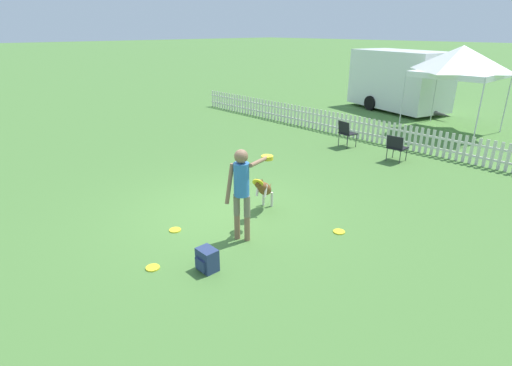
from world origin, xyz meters
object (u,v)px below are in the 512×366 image
leaping_dog (264,188)px  frisbee_near_dog (339,232)px  handler_person (243,183)px  backpack_on_grass (207,260)px  frisbee_near_handler (153,268)px  folding_chair_blue_left (346,132)px  equipment_trailer (399,80)px  canopy_tent_main (461,61)px  frisbee_midfield (175,230)px  folding_chair_green_right (396,146)px

leaping_dog → frisbee_near_dog: (1.70, 0.41, -0.52)m
handler_person → backpack_on_grass: size_ratio=4.56×
frisbee_near_handler → folding_chair_blue_left: 8.63m
backpack_on_grass → leaping_dog: bearing=114.1°
frisbee_near_handler → equipment_trailer: (-4.26, 15.51, 1.43)m
frisbee_near_dog → canopy_tent_main: bearing=101.6°
frisbee_near_handler → frisbee_midfield: (-0.89, 0.99, 0.00)m
frisbee_near_dog → frisbee_midfield: bearing=-134.1°
folding_chair_green_right → canopy_tent_main: 5.35m
leaping_dog → canopy_tent_main: canopy_tent_main is taller
folding_chair_green_right → frisbee_near_dog: bearing=104.6°
backpack_on_grass → folding_chair_blue_left: 8.19m
frisbee_near_dog → canopy_tent_main: canopy_tent_main is taller
leaping_dog → frisbee_near_dog: size_ratio=4.33×
frisbee_midfield → equipment_trailer: 14.97m
handler_person → folding_chair_green_right: handler_person is taller
frisbee_near_handler → frisbee_near_dog: 3.56m
canopy_tent_main → backpack_on_grass: bearing=-84.0°
frisbee_near_dog → leaping_dog: bearing=-166.3°
canopy_tent_main → frisbee_near_dog: bearing=-78.4°
handler_person → frisbee_near_handler: (-0.26, -1.78, -1.10)m
equipment_trailer → canopy_tent_main: bearing=-19.0°
canopy_tent_main → equipment_trailer: canopy_tent_main is taller
frisbee_midfield → folding_chair_green_right: bearing=84.4°
folding_chair_green_right → canopy_tent_main: canopy_tent_main is taller
leaping_dog → frisbee_midfield: 2.04m
handler_person → backpack_on_grass: (0.39, -1.14, -0.92)m
frisbee_near_handler → handler_person: bearing=81.8°
canopy_tent_main → folding_chair_green_right: bearing=-84.7°
frisbee_near_handler → equipment_trailer: 16.15m
handler_person → equipment_trailer: size_ratio=0.32×
frisbee_near_dog → folding_chair_blue_left: 6.14m
frisbee_near_handler → equipment_trailer: equipment_trailer is taller
frisbee_midfield → folding_chair_green_right: size_ratio=0.29×
frisbee_near_dog → folding_chair_blue_left: folding_chair_blue_left is taller
handler_person → canopy_tent_main: 11.40m
folding_chair_blue_left → canopy_tent_main: 5.33m
frisbee_near_dog → folding_chair_green_right: 5.11m
handler_person → frisbee_near_dog: 2.17m
handler_person → frisbee_near_handler: handler_person is taller
handler_person → canopy_tent_main: canopy_tent_main is taller
equipment_trailer → frisbee_near_handler: bearing=-59.3°
frisbee_midfield → equipment_trailer: (-3.37, 14.52, 1.43)m
backpack_on_grass → equipment_trailer: (-4.91, 14.87, 1.25)m
leaping_dog → frisbee_near_dog: 1.83m
backpack_on_grass → frisbee_near_handler: bearing=-135.4°
equipment_trailer → folding_chair_blue_left: bearing=-57.9°
frisbee_near_dog → equipment_trailer: bearing=114.7°
frisbee_midfield → backpack_on_grass: 1.59m
frisbee_near_dog → folding_chair_blue_left: (-3.46, 5.05, 0.52)m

